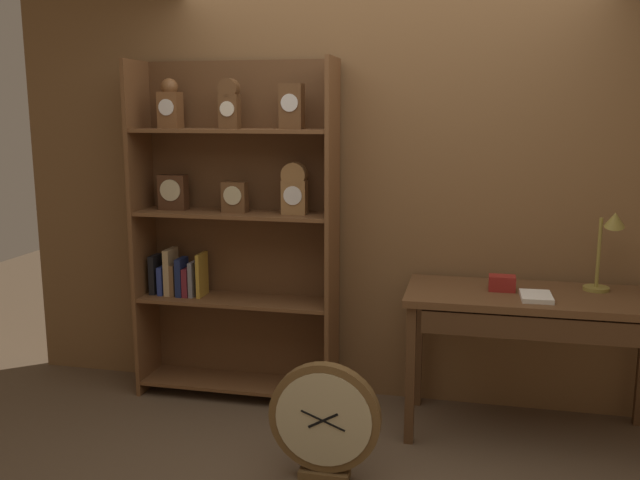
{
  "coord_description": "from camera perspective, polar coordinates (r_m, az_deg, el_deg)",
  "views": [
    {
      "loc": [
        0.55,
        -2.9,
        1.8
      ],
      "look_at": [
        -0.24,
        0.58,
        1.13
      ],
      "focal_mm": 38.58,
      "sensor_mm": 36.0,
      "label": 1
    }
  ],
  "objects": [
    {
      "name": "open_repair_manual",
      "position": [
        3.83,
        17.49,
        -4.49
      ],
      "size": [
        0.17,
        0.22,
        0.02
      ],
      "primitive_type": "cube",
      "rotation": [
        0.0,
        0.0,
        0.03
      ],
      "color": "silver",
      "rests_on": "workbench"
    },
    {
      "name": "bookshelf",
      "position": [
        4.31,
        -7.27,
        0.89
      ],
      "size": [
        1.26,
        0.34,
        2.1
      ],
      "color": "brown",
      "rests_on": "ground"
    },
    {
      "name": "back_wood_panel",
      "position": [
        4.24,
        5.24,
        3.84
      ],
      "size": [
        4.8,
        0.05,
        2.6
      ],
      "primitive_type": "cube",
      "color": "brown",
      "rests_on": "ground"
    },
    {
      "name": "toolbox_small",
      "position": [
        3.94,
        14.86,
        -3.48
      ],
      "size": [
        0.14,
        0.1,
        0.08
      ],
      "primitive_type": "cube",
      "color": "maroon",
      "rests_on": "workbench"
    },
    {
      "name": "workbench",
      "position": [
        3.94,
        17.3,
        -5.72
      ],
      "size": [
        1.38,
        0.62,
        0.82
      ],
      "color": "brown",
      "rests_on": "ground"
    },
    {
      "name": "desk_lamp",
      "position": [
        4.04,
        22.79,
        -0.12
      ],
      "size": [
        0.19,
        0.19,
        0.47
      ],
      "color": "olive",
      "rests_on": "workbench"
    },
    {
      "name": "round_clock_large",
      "position": [
        3.49,
        0.38,
        -14.74
      ],
      "size": [
        0.56,
        0.11,
        0.6
      ],
      "color": "brown",
      "rests_on": "ground"
    }
  ]
}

